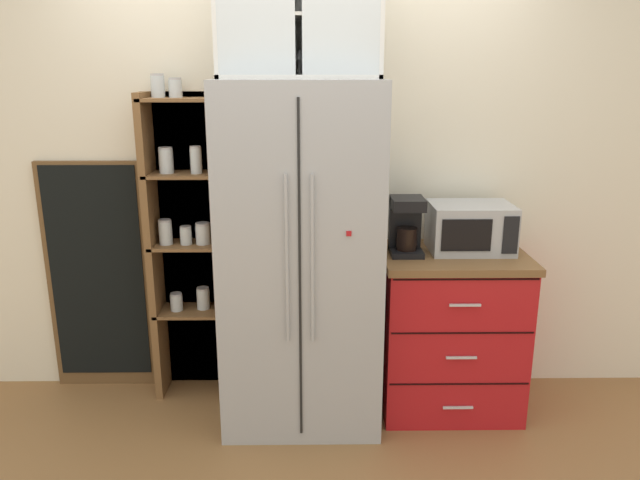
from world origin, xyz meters
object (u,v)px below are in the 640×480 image
(mug_navy, at_px, (456,246))
(refrigerator, at_px, (301,257))
(microwave, at_px, (470,227))
(bottle_amber, at_px, (452,230))
(coffee_maker, at_px, (406,225))
(chalkboard_menu, at_px, (99,277))

(mug_navy, bearing_deg, refrigerator, -177.51)
(microwave, bearing_deg, refrigerator, -173.28)
(bottle_amber, bearing_deg, refrigerator, -169.99)
(coffee_maker, xyz_separation_m, chalkboard_menu, (-1.77, 0.25, -0.37))
(refrigerator, bearing_deg, microwave, 6.72)
(refrigerator, bearing_deg, bottle_amber, 10.01)
(refrigerator, distance_m, microwave, 0.93)
(coffee_maker, bearing_deg, bottle_amber, 16.71)
(refrigerator, height_order, mug_navy, refrigerator)
(coffee_maker, bearing_deg, refrigerator, -173.27)
(refrigerator, xyz_separation_m, chalkboard_menu, (-1.20, 0.32, -0.22))
(chalkboard_menu, bearing_deg, coffee_maker, -8.16)
(microwave, xyz_separation_m, mug_navy, (-0.09, -0.07, -0.08))
(refrigerator, height_order, bottle_amber, refrigerator)
(mug_navy, bearing_deg, coffee_maker, 173.55)
(microwave, bearing_deg, mug_navy, -141.07)
(microwave, bearing_deg, chalkboard_menu, 174.32)
(bottle_amber, distance_m, chalkboard_menu, 2.06)
(mug_navy, relative_size, chalkboard_menu, 0.09)
(refrigerator, bearing_deg, chalkboard_menu, 165.13)
(microwave, height_order, coffee_maker, coffee_maker)
(refrigerator, bearing_deg, coffee_maker, 6.73)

